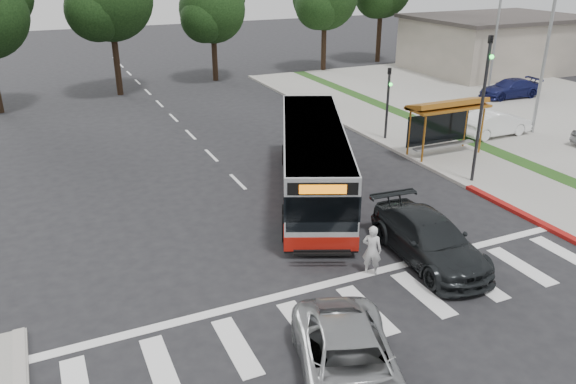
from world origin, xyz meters
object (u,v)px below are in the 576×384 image
transit_bus (313,161)px  silver_suv_south (350,365)px  dark_sedan (429,239)px  pedestrian (372,250)px

transit_bus → silver_suv_south: transit_bus is taller
dark_sedan → silver_suv_south: bearing=-137.8°
dark_sedan → pedestrian: bearing=-175.7°
transit_bus → silver_suv_south: 11.88m
pedestrian → silver_suv_south: bearing=94.3°
pedestrian → dark_sedan: pedestrian is taller
dark_sedan → transit_bus: bearing=102.8°
transit_bus → dark_sedan: 6.79m
dark_sedan → silver_suv_south: (-5.53, -4.25, -0.07)m
pedestrian → silver_suv_south: (-3.30, -4.27, -0.15)m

